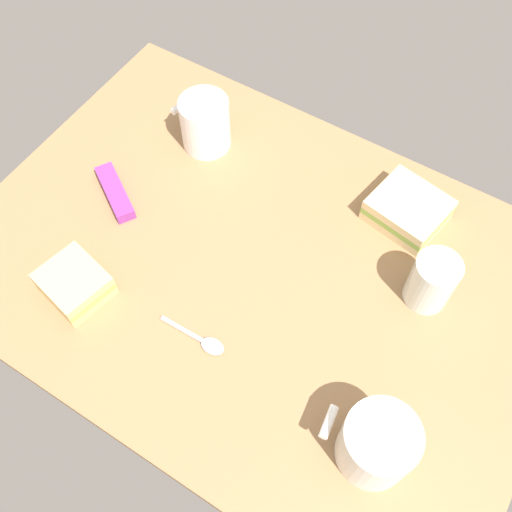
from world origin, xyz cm
name	(u,v)px	position (x,y,z in cm)	size (l,w,h in cm)	color
tabletop	(256,269)	(0.00, 0.00, 1.00)	(90.00, 64.00, 2.00)	#936D47
coffee_mug_black	(377,444)	(-27.48, 15.92, 6.97)	(11.98, 9.46, 9.67)	white
coffee_mug_milky	(205,123)	(20.55, -16.62, 6.91)	(10.67, 8.38, 9.54)	white
sandwich_main	(408,210)	(-15.70, -20.43, 4.20)	(12.77, 11.86, 4.40)	beige
sandwich_side	(75,284)	(20.43, 17.82, 4.20)	(10.75, 10.04, 4.40)	#DBB77A
glass_of_milk	(431,282)	(-24.11, -9.01, 6.24)	(6.60, 6.60, 9.12)	silver
spoon	(202,340)	(-0.05, 14.66, 2.38)	(10.65, 2.48, 0.80)	silver
snack_bar	(115,192)	(26.73, 0.97, 3.00)	(11.26, 2.99, 2.00)	purple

